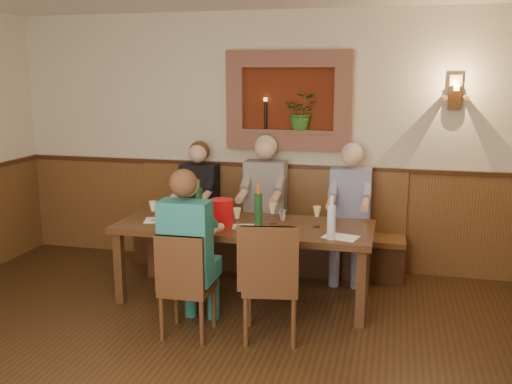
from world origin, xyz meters
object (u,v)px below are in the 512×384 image
person_bench_mid (264,216)px  water_bottle (331,221)px  spittoon_bucket (222,212)px  wine_bottle_green_a (258,210)px  dining_table (244,231)px  chair_near_left (187,305)px  wine_bottle_green_b (199,203)px  person_bench_right (349,223)px  person_bench_left (198,215)px  bench (266,239)px  chair_near_right (271,305)px  person_chair_front (190,265)px

person_bench_mid → water_bottle: person_bench_mid is taller
spittoon_bucket → wine_bottle_green_a: wine_bottle_green_a is taller
dining_table → chair_near_left: 0.99m
spittoon_bucket → wine_bottle_green_b: size_ratio=0.64×
dining_table → water_bottle: water_bottle is taller
person_bench_mid → person_bench_right: bearing=0.1°
spittoon_bucket → dining_table: bearing=28.2°
chair_near_left → person_bench_left: 1.80m
bench → wine_bottle_green_b: bearing=-119.1°
person_bench_mid → wine_bottle_green_b: (-0.47, -0.75, 0.29)m
chair_near_left → water_bottle: water_bottle is taller
chair_near_left → person_bench_left: size_ratio=0.64×
chair_near_right → spittoon_bucket: chair_near_right is taller
wine_bottle_green_b → water_bottle: size_ratio=1.00×
wine_bottle_green_b → water_bottle: same height
person_bench_left → person_bench_right: bearing=-0.0°
spittoon_bucket → wine_bottle_green_a: 0.35m
dining_table → bench: size_ratio=0.80×
person_bench_mid → chair_near_left: bearing=-98.4°
water_bottle → person_bench_right: bearing=86.9°
person_bench_left → chair_near_left: bearing=-73.3°
person_chair_front → spittoon_bucket: 0.74m
chair_near_left → person_chair_front: bearing=89.1°
bench → chair_near_right: (0.42, -1.70, -0.04)m
chair_near_right → spittoon_bucket: bearing=123.4°
chair_near_right → person_bench_right: 1.69m
wine_bottle_green_a → wine_bottle_green_b: wine_bottle_green_a is taller
chair_near_right → dining_table: bearing=109.4°
chair_near_left → person_bench_left: person_bench_left is taller
person_chair_front → person_bench_right: bearing=54.0°
bench → person_bench_mid: size_ratio=2.01×
bench → chair_near_right: 1.75m
dining_table → wine_bottle_green_a: bearing=-31.4°
bench → person_chair_front: person_chair_front is taller
person_bench_mid → person_bench_right: size_ratio=1.04×
person_bench_left → person_bench_mid: person_bench_mid is taller
spittoon_bucket → wine_bottle_green_b: wine_bottle_green_b is taller
person_bench_mid → spittoon_bucket: bearing=-101.0°
person_bench_mid → person_bench_left: bearing=179.8°
person_chair_front → wine_bottle_green_b: 0.95m
person_bench_right → wine_bottle_green_b: (-1.39, -0.75, 0.31)m
wine_bottle_green_a → person_bench_right: bearing=51.1°
person_chair_front → wine_bottle_green_a: bearing=58.5°
person_chair_front → spittoon_bucket: person_chair_front is taller
chair_near_right → wine_bottle_green_a: 0.95m
person_bench_right → wine_bottle_green_b: 1.61m
bench → person_bench_left: size_ratio=2.14×
person_chair_front → spittoon_bucket: (0.07, 0.68, 0.29)m
person_bench_right → water_bottle: person_bench_right is taller
chair_near_right → person_chair_front: (-0.68, -0.02, 0.29)m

